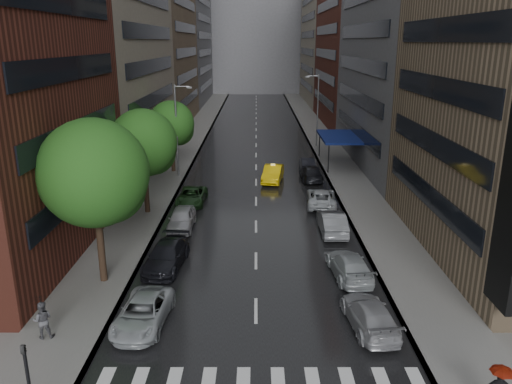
% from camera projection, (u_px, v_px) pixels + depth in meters
% --- Properties ---
extents(ground, '(220.00, 220.00, 0.00)m').
position_uv_depth(ground, '(256.00, 359.00, 21.46)').
color(ground, gray).
rests_on(ground, ground).
extents(road, '(14.00, 140.00, 0.01)m').
position_uv_depth(road, '(256.00, 139.00, 69.30)').
color(road, black).
rests_on(road, ground).
extents(sidewalk_left, '(4.00, 140.00, 0.15)m').
position_uv_depth(sidewalk_left, '(191.00, 139.00, 69.29)').
color(sidewalk_left, gray).
rests_on(sidewalk_left, ground).
extents(sidewalk_right, '(4.00, 140.00, 0.15)m').
position_uv_depth(sidewalk_right, '(321.00, 139.00, 69.28)').
color(sidewalk_right, gray).
rests_on(sidewalk_right, ground).
extents(buildings_left, '(8.00, 108.00, 38.00)m').
position_uv_depth(buildings_left, '(154.00, 20.00, 73.08)').
color(buildings_left, maroon).
rests_on(buildings_left, ground).
extents(buildings_right, '(8.05, 109.10, 36.00)m').
position_uv_depth(buildings_right, '(361.00, 27.00, 71.34)').
color(buildings_right, '#937A5B').
rests_on(buildings_right, ground).
extents(building_far, '(40.00, 14.00, 32.00)m').
position_uv_depth(building_far, '(256.00, 29.00, 129.73)').
color(building_far, slate).
rests_on(building_far, ground).
extents(tree_near, '(5.86, 5.86, 9.34)m').
position_uv_depth(tree_near, '(94.00, 173.00, 26.40)').
color(tree_near, '#382619').
rests_on(tree_near, ground).
extents(tree_mid, '(5.20, 5.20, 8.28)m').
position_uv_depth(tree_mid, '(143.00, 143.00, 37.91)').
color(tree_mid, '#382619').
rests_on(tree_mid, ground).
extents(tree_far, '(4.65, 4.65, 7.42)m').
position_uv_depth(tree_far, '(171.00, 124.00, 50.47)').
color(tree_far, '#382619').
rests_on(tree_far, ground).
extents(taxi, '(2.43, 5.04, 1.59)m').
position_uv_depth(taxi, '(273.00, 173.00, 48.33)').
color(taxi, yellow).
rests_on(taxi, ground).
extents(parked_cars_left, '(2.56, 23.60, 1.51)m').
position_uv_depth(parked_cars_left, '(174.00, 238.00, 32.80)').
color(parked_cars_left, '#A2A8AC').
rests_on(parked_cars_left, ground).
extents(parked_cars_right, '(2.74, 35.16, 1.59)m').
position_uv_depth(parked_cars_right, '(327.00, 212.00, 37.71)').
color(parked_cars_right, '#96979B').
rests_on(parked_cars_right, ground).
extents(ped_black_umbrella, '(1.00, 0.98, 2.09)m').
position_uv_depth(ped_black_umbrella, '(42.00, 313.00, 22.41)').
color(ped_black_umbrella, '#515056').
rests_on(ped_black_umbrella, sidewalk_left).
extents(traffic_light, '(0.18, 0.15, 3.45)m').
position_uv_depth(traffic_light, '(29.00, 381.00, 16.65)').
color(traffic_light, black).
rests_on(traffic_light, sidewalk_left).
extents(street_lamp_left, '(1.74, 0.22, 9.00)m').
position_uv_depth(street_lamp_left, '(177.00, 129.00, 48.75)').
color(street_lamp_left, gray).
rests_on(street_lamp_left, sidewalk_left).
extents(street_lamp_right, '(1.74, 0.22, 9.00)m').
position_uv_depth(street_lamp_right, '(317.00, 109.00, 63.10)').
color(street_lamp_right, gray).
rests_on(street_lamp_right, sidewalk_right).
extents(awning, '(4.00, 8.00, 3.12)m').
position_uv_depth(awning, '(339.00, 137.00, 54.04)').
color(awning, navy).
rests_on(awning, sidewalk_right).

